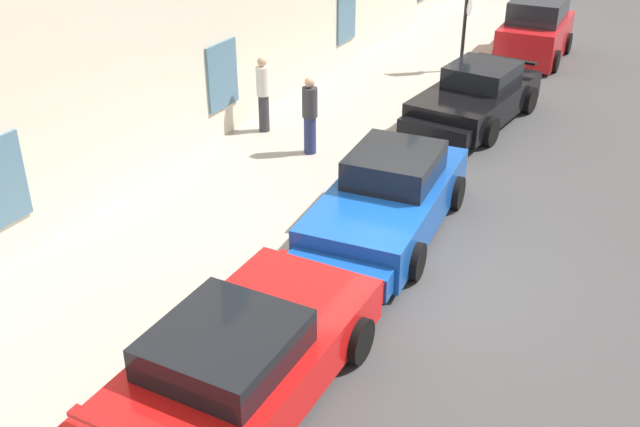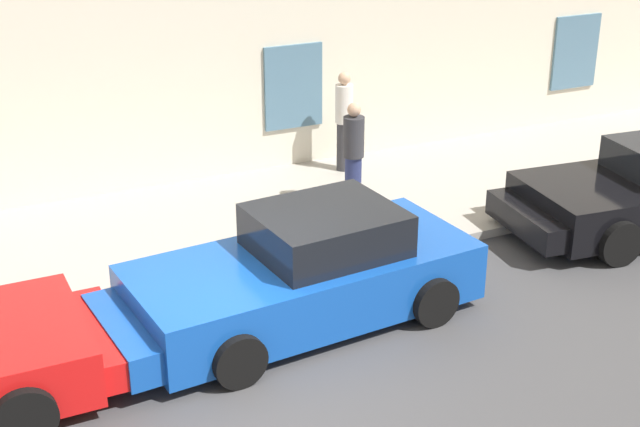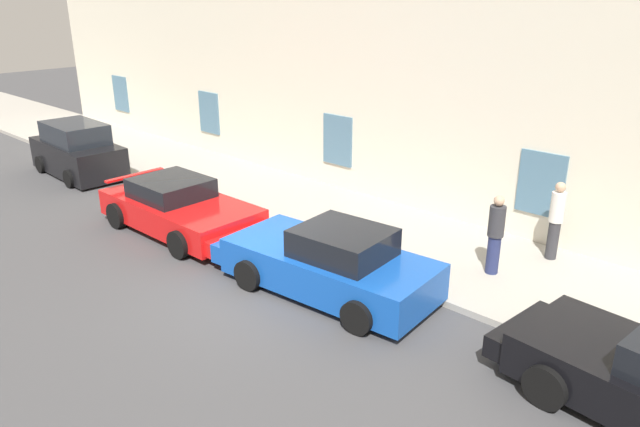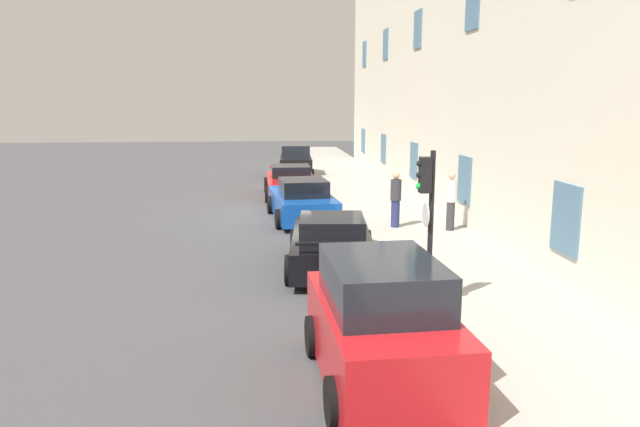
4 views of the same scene
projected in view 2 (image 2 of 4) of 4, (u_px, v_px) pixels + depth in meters
The scene contains 5 objects.
ground_plane at pixel (252, 374), 10.56m from camera, with size 80.00×80.00×0.00m, color #444447.
sidewalk at pixel (157, 239), 13.82m from camera, with size 60.00×4.01×0.14m, color #A8A399.
sportscar_yellow_flank at pixel (293, 279), 11.43m from camera, with size 4.93×2.41×1.45m.
pedestrian_admiring at pixel (353, 154), 14.51m from camera, with size 0.47×0.47×1.74m.
pedestrian_strolling at pixel (344, 120), 16.05m from camera, with size 0.42×0.42×1.80m.
Camera 2 is at (-3.12, -8.45, 5.86)m, focal length 51.05 mm.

